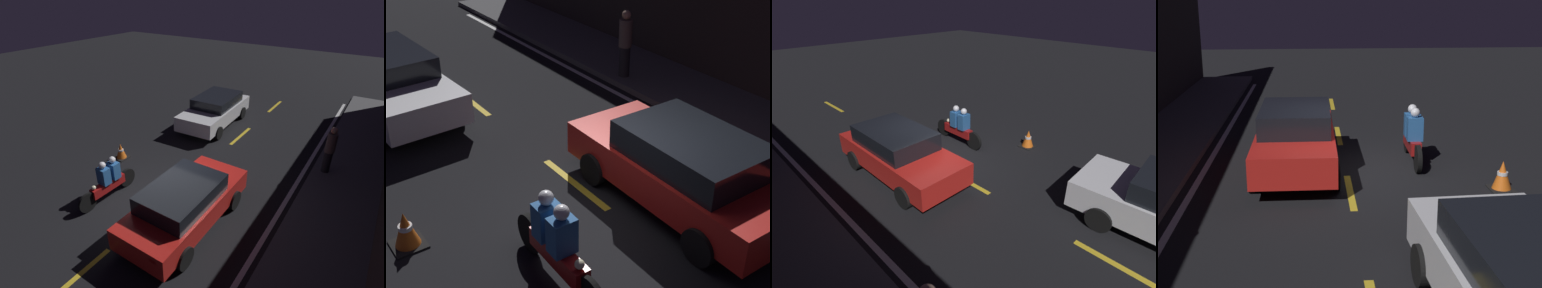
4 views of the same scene
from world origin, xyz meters
TOP-DOWN VIEW (x-y plane):
  - ground_plane at (0.00, 0.00)m, footprint 56.00×56.00m
  - lane_dash_c at (-1.00, 0.00)m, footprint 2.00×0.14m
  - lane_dash_d at (3.50, 0.00)m, footprint 2.00×0.14m
  - lane_dash_e at (8.00, 0.00)m, footprint 2.00×0.14m
  - lane_solid_kerb at (0.00, 3.24)m, footprint 25.20×0.14m
  - sedan_white at (-6.06, -1.68)m, footprint 4.53×2.13m
  - taxi_red at (0.56, 1.13)m, footprint 4.29×1.88m
  - motorcycle at (0.88, -1.63)m, footprint 2.27×0.38m
  - traffic_cone_near at (-1.08, -3.14)m, footprint 0.52×0.52m

SIDE VIEW (x-z plane):
  - ground_plane at x=0.00m, z-range 0.00..0.00m
  - lane_solid_kerb at x=0.00m, z-range 0.00..0.01m
  - lane_dash_c at x=-1.00m, z-range 0.00..0.01m
  - lane_dash_d at x=3.50m, z-range 0.00..0.01m
  - lane_dash_e at x=8.00m, z-range 0.00..0.01m
  - traffic_cone_near at x=-1.08m, z-range -0.01..0.61m
  - motorcycle at x=0.88m, z-range -0.04..1.34m
  - taxi_red at x=0.56m, z-range 0.04..1.48m
  - sedan_white at x=-6.06m, z-range 0.05..1.48m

